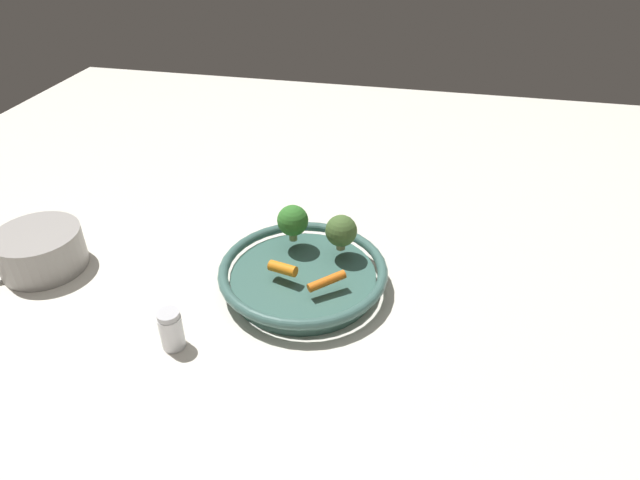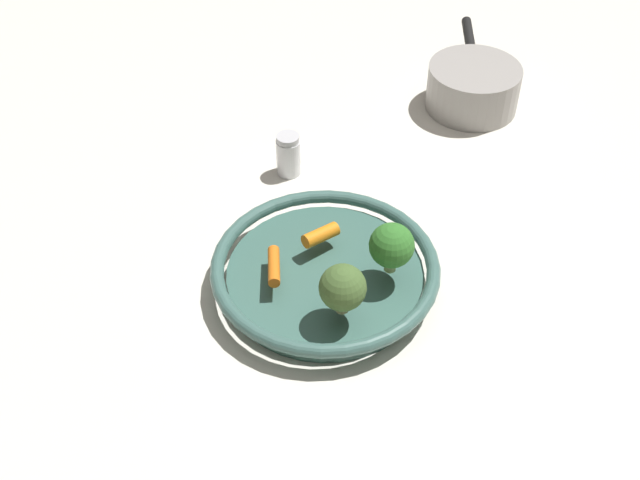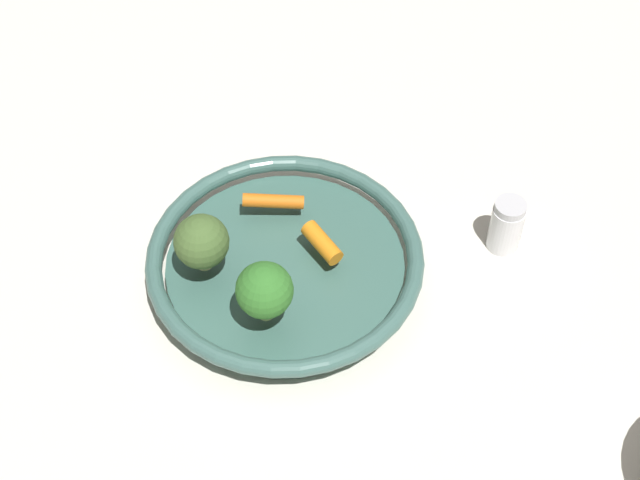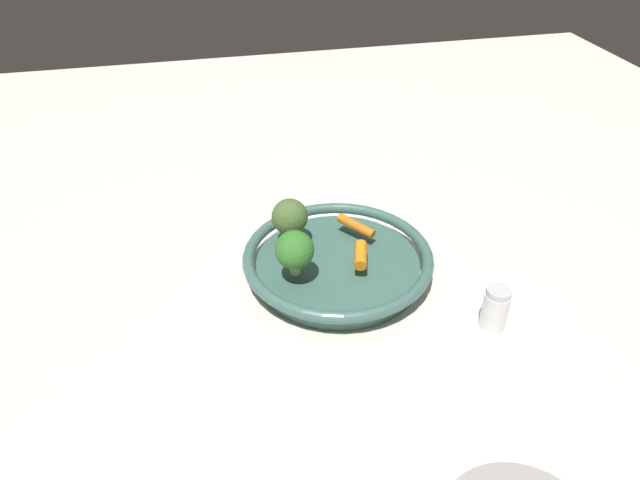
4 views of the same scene
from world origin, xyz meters
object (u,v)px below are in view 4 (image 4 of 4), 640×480
baby_carrot_right (356,226)px  salt_shaker (495,309)px  baby_carrot_near_rim (361,255)px  serving_bowl (338,262)px  broccoli_floret_edge (290,217)px  broccoli_floret_large (295,250)px

baby_carrot_right → salt_shaker: salt_shaker is taller
baby_carrot_near_rim → serving_bowl: bearing=134.5°
baby_carrot_near_rim → salt_shaker: 0.19m
serving_bowl → broccoli_floret_edge: broccoli_floret_edge is taller
baby_carrot_right → salt_shaker: bearing=-56.3°
salt_shaker → baby_carrot_right: bearing=123.7°
serving_bowl → broccoli_floret_large: size_ratio=4.22×
salt_shaker → serving_bowl: bearing=138.8°
broccoli_floret_large → broccoli_floret_edge: 0.09m
serving_bowl → broccoli_floret_large: 0.10m
baby_carrot_near_rim → broccoli_floret_edge: (-0.09, 0.08, 0.03)m
baby_carrot_near_rim → broccoli_floret_large: broccoli_floret_large is taller
serving_bowl → baby_carrot_right: bearing=49.8°
serving_bowl → baby_carrot_right: 0.07m
broccoli_floret_large → baby_carrot_near_rim: bearing=4.6°
baby_carrot_near_rim → salt_shaker: salt_shaker is taller
baby_carrot_right → broccoli_floret_edge: size_ratio=1.00×
baby_carrot_near_rim → baby_carrot_right: 0.08m
baby_carrot_near_rim → broccoli_floret_large: size_ratio=0.72×
broccoli_floret_large → salt_shaker: broccoli_floret_large is taller
baby_carrot_right → broccoli_floret_edge: bearing=177.9°
broccoli_floret_large → broccoli_floret_edge: bearing=83.9°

